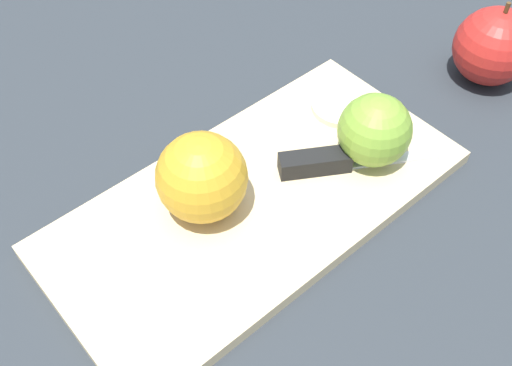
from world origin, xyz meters
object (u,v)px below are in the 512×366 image
object	(u,v)px
apple_half_left	(202,178)
apple_half_right	(374,130)
knife	(323,162)
apple_whole	(493,46)

from	to	relation	value
apple_half_left	apple_half_right	xyz separation A→B (m)	(0.16, -0.07, -0.01)
knife	apple_half_right	bearing A→B (deg)	10.43
apple_half_left	apple_half_right	world-z (taller)	apple_half_left
knife	apple_whole	world-z (taller)	apple_whole
apple_half_left	apple_whole	bearing A→B (deg)	99.03
apple_half_left	apple_half_right	distance (m)	0.18
apple_half_right	knife	world-z (taller)	apple_half_right
apple_whole	knife	bearing A→B (deg)	173.81
apple_half_right	apple_whole	size ratio (longest dim) A/B	0.72
apple_half_right	knife	xyz separation A→B (m)	(-0.05, 0.02, -0.03)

